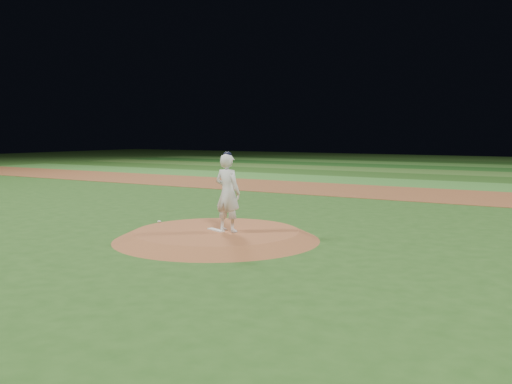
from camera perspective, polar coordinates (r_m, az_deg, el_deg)
name	(u,v)px	position (r m, az deg, el deg)	size (l,w,h in m)	color
ground	(217,239)	(15.33, -3.94, -4.76)	(120.00, 120.00, 0.00)	#27531A
infield_dirt_band	(388,192)	(27.81, 13.09, -0.03)	(70.00, 6.00, 0.02)	brown
outfield_stripe_0	(421,184)	(33.05, 16.13, 0.82)	(70.00, 5.00, 0.02)	#397B2C
outfield_stripe_1	(443,178)	(37.88, 18.17, 1.39)	(70.00, 5.00, 0.02)	#244E19
outfield_stripe_2	(460,173)	(42.74, 19.74, 1.82)	(70.00, 5.00, 0.02)	#3C6A26
outfield_stripe_3	(474,169)	(47.64, 20.99, 2.17)	(70.00, 5.00, 0.02)	#1C4F19
outfield_stripe_4	(486,166)	(52.55, 22.01, 2.45)	(70.00, 5.00, 0.02)	#3A762B
outfield_stripe_5	(496,163)	(57.48, 22.85, 2.69)	(70.00, 5.00, 0.02)	#1D4716
pitchers_mound	(217,235)	(15.30, -3.94, -4.30)	(5.50, 5.50, 0.25)	#9C5630
pitching_rubber	(216,230)	(15.24, -4.03, -3.81)	(0.63, 0.16, 0.03)	white
rosin_bag	(159,221)	(16.78, -9.66, -2.92)	(0.11, 0.11, 0.06)	white
pitcher_on_mound	(228,193)	(14.93, -2.85, -0.05)	(0.78, 0.53, 2.11)	white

